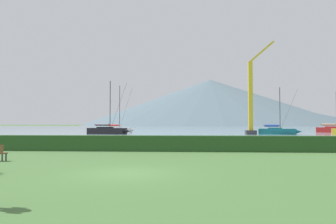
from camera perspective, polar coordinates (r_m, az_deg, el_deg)
ground_plane at (r=14.03m, az=-7.69°, el=-10.90°), size 1000.00×1000.00×0.00m
harbor_water at (r=150.64m, az=2.58°, el=-2.89°), size 320.00×246.00×0.00m
hedge_line at (r=24.80m, az=-2.68°, el=-5.66°), size 80.00×1.20×1.21m
sailboat_slip_1 at (r=85.28m, az=27.80°, el=-2.79°), size 9.04×5.07×9.76m
sailboat_slip_2 at (r=65.77m, az=-10.85°, el=-3.27°), size 9.22×4.31×10.87m
sailboat_slip_3 at (r=66.85m, az=19.15°, el=-3.23°), size 8.33×4.06×9.40m
sailboat_slip_4 at (r=80.69m, az=-9.07°, el=-3.10°), size 8.14×2.94×11.74m
dock_crane at (r=64.70m, az=14.79°, el=1.72°), size 5.77×2.00×18.59m
distant_hill_west_ridge at (r=369.55m, az=7.60°, el=1.73°), size 291.04×291.04×53.08m
distant_hill_central_peak at (r=411.12m, az=10.17°, el=0.29°), size 332.06×332.06×37.83m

